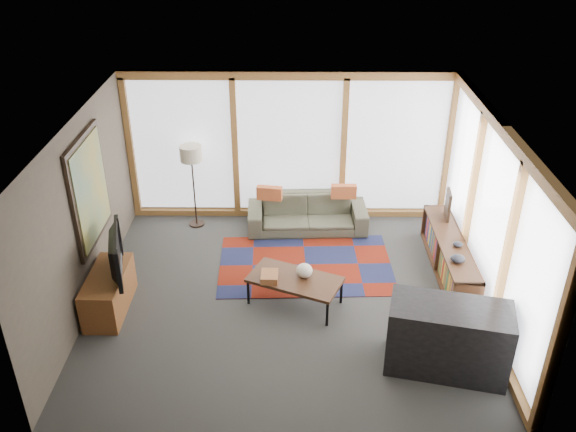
{
  "coord_description": "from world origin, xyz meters",
  "views": [
    {
      "loc": [
        0.08,
        -7.11,
        5.25
      ],
      "look_at": [
        0.0,
        0.4,
        1.1
      ],
      "focal_mm": 38.0,
      "sensor_mm": 36.0,
      "label": 1
    }
  ],
  "objects_px": {
    "coffee_table": "(295,291)",
    "sofa": "(307,214)",
    "floor_lamp": "(194,187)",
    "bar_counter": "(448,338)",
    "tv_console": "(109,292)",
    "bookshelf": "(449,256)",
    "television": "(110,254)"
  },
  "relations": [
    {
      "from": "floor_lamp",
      "to": "bar_counter",
      "type": "distance_m",
      "value": 4.98
    },
    {
      "from": "coffee_table",
      "to": "television",
      "type": "xyz_separation_m",
      "value": [
        -2.47,
        -0.11,
        0.66
      ]
    },
    {
      "from": "sofa",
      "to": "television",
      "type": "distance_m",
      "value": 3.52
    },
    {
      "from": "sofa",
      "to": "television",
      "type": "relative_size",
      "value": 1.9
    },
    {
      "from": "coffee_table",
      "to": "bar_counter",
      "type": "relative_size",
      "value": 0.89
    },
    {
      "from": "bookshelf",
      "to": "television",
      "type": "xyz_separation_m",
      "value": [
        -4.8,
        -0.92,
        0.59
      ]
    },
    {
      "from": "sofa",
      "to": "tv_console",
      "type": "xyz_separation_m",
      "value": [
        -2.77,
        -2.26,
        -0.01
      ]
    },
    {
      "from": "bookshelf",
      "to": "television",
      "type": "distance_m",
      "value": 4.92
    },
    {
      "from": "television",
      "to": "bookshelf",
      "type": "bearing_deg",
      "value": -93.21
    },
    {
      "from": "floor_lamp",
      "to": "bookshelf",
      "type": "height_order",
      "value": "floor_lamp"
    },
    {
      "from": "sofa",
      "to": "coffee_table",
      "type": "bearing_deg",
      "value": -98.1
    },
    {
      "from": "floor_lamp",
      "to": "bar_counter",
      "type": "xyz_separation_m",
      "value": [
        3.54,
        -3.49,
        -0.28
      ]
    },
    {
      "from": "sofa",
      "to": "bar_counter",
      "type": "bearing_deg",
      "value": -66.74
    },
    {
      "from": "floor_lamp",
      "to": "television",
      "type": "distance_m",
      "value": 2.46
    },
    {
      "from": "bar_counter",
      "to": "coffee_table",
      "type": "bearing_deg",
      "value": 158.0
    },
    {
      "from": "tv_console",
      "to": "sofa",
      "type": "bearing_deg",
      "value": 39.23
    },
    {
      "from": "sofa",
      "to": "coffee_table",
      "type": "relative_size",
      "value": 1.58
    },
    {
      "from": "coffee_table",
      "to": "tv_console",
      "type": "bearing_deg",
      "value": -176.47
    },
    {
      "from": "tv_console",
      "to": "bar_counter",
      "type": "xyz_separation_m",
      "value": [
        4.39,
        -1.11,
        0.16
      ]
    },
    {
      "from": "sofa",
      "to": "floor_lamp",
      "type": "xyz_separation_m",
      "value": [
        -1.91,
        0.12,
        0.44
      ]
    },
    {
      "from": "bookshelf",
      "to": "tv_console",
      "type": "bearing_deg",
      "value": -168.82
    },
    {
      "from": "tv_console",
      "to": "bar_counter",
      "type": "height_order",
      "value": "bar_counter"
    },
    {
      "from": "floor_lamp",
      "to": "coffee_table",
      "type": "bearing_deg",
      "value": -52.53
    },
    {
      "from": "floor_lamp",
      "to": "coffee_table",
      "type": "height_order",
      "value": "floor_lamp"
    },
    {
      "from": "coffee_table",
      "to": "sofa",
      "type": "bearing_deg",
      "value": 84.33
    },
    {
      "from": "coffee_table",
      "to": "bookshelf",
      "type": "bearing_deg",
      "value": 19.14
    },
    {
      "from": "bar_counter",
      "to": "television",
      "type": "bearing_deg",
      "value": 177.62
    },
    {
      "from": "floor_lamp",
      "to": "television",
      "type": "height_order",
      "value": "floor_lamp"
    },
    {
      "from": "coffee_table",
      "to": "bookshelf",
      "type": "height_order",
      "value": "bookshelf"
    },
    {
      "from": "television",
      "to": "tv_console",
      "type": "bearing_deg",
      "value": 104.33
    },
    {
      "from": "bookshelf",
      "to": "bar_counter",
      "type": "height_order",
      "value": "bar_counter"
    },
    {
      "from": "bookshelf",
      "to": "sofa",
      "type": "bearing_deg",
      "value": 148.55
    }
  ]
}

